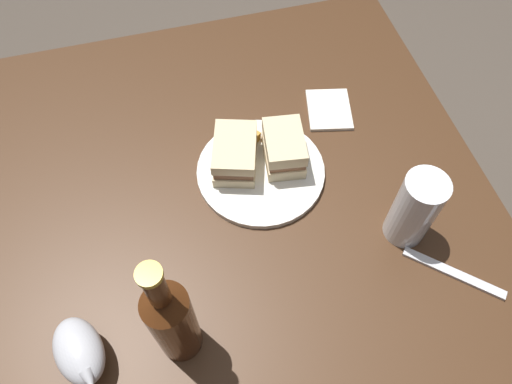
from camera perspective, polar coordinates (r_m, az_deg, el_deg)
The scene contains 13 objects.
ground_plane at distance 1.59m, azimuth -0.35°, elevation -16.61°, with size 6.00×6.00×0.00m, color #4C4238.
dining_table at distance 1.24m, azimuth -0.44°, elevation -12.23°, with size 1.15×0.95×0.74m, color #422816.
plate at distance 0.95m, azimuth 0.56°, elevation 2.45°, with size 0.25×0.25×0.01m, color silver.
sandwich_half_left at distance 0.93m, azimuth 3.30°, elevation 5.15°, with size 0.11×0.09×0.07m.
sandwich_half_right at distance 0.93m, azimuth -2.47°, elevation 4.50°, with size 0.13×0.11×0.06m.
potato_wedge_front at distance 0.97m, azimuth -0.88°, elevation 5.98°, with size 0.05×0.02×0.02m, color gold.
potato_wedge_middle at distance 0.96m, azimuth 2.42°, elevation 4.81°, with size 0.04×0.02×0.02m, color #B77F33.
potato_wedge_back at distance 0.98m, azimuth 2.32°, elevation 6.25°, with size 0.06×0.02×0.01m, color #B77F33.
pint_glass at distance 0.87m, azimuth 17.99°, elevation -2.16°, with size 0.07×0.07×0.16m.
gravy_boat at distance 0.82m, azimuth -20.02°, elevation -17.21°, with size 0.13×0.10×0.07m.
cider_bottle at distance 0.72m, azimuth -9.86°, elevation -14.55°, with size 0.07×0.07×0.29m.
napkin at distance 1.06m, azimuth 8.56°, elevation 9.53°, with size 0.11×0.09×0.01m, color silver.
fork at distance 0.92m, azimuth 22.16°, elevation -8.79°, with size 0.18×0.02×0.01m, color silver.
Camera 1 is at (0.39, -0.10, 1.54)m, focal length 34.09 mm.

